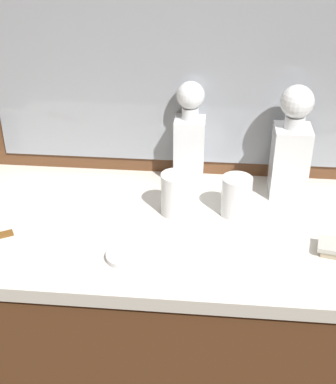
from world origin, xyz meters
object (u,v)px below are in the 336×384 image
object	(u,v)px
porcelain_dish	(124,256)
crystal_tumbler_right	(175,195)
crystal_decanter_center	(189,143)
crystal_decanter_far_left	(291,152)
crystal_tumbler_rear	(236,198)

from	to	relation	value
porcelain_dish	crystal_tumbler_right	bearing A→B (deg)	63.70
crystal_decanter_center	crystal_tumbler_right	distance (m)	0.18
crystal_decanter_far_left	crystal_tumbler_rear	distance (m)	0.19
crystal_tumbler_rear	crystal_tumbler_right	world-z (taller)	crystal_tumbler_right
crystal_decanter_far_left	crystal_tumbler_right	xyz separation A→B (m)	(-0.27, -0.12, -0.07)
crystal_tumbler_rear	crystal_tumbler_right	xyz separation A→B (m)	(-0.14, -0.01, 0.00)
porcelain_dish	crystal_decanter_center	bearing A→B (deg)	71.81
crystal_decanter_center	crystal_tumbler_rear	world-z (taller)	crystal_decanter_center
crystal_decanter_far_left	crystal_tumbler_rear	size ratio (longest dim) A/B	2.93
crystal_decanter_center	crystal_tumbler_right	bearing A→B (deg)	-97.76
crystal_tumbler_rear	crystal_decanter_far_left	bearing A→B (deg)	40.52
crystal_tumbler_rear	crystal_tumbler_right	bearing A→B (deg)	-176.60
crystal_tumbler_right	porcelain_dish	world-z (taller)	crystal_tumbler_right
crystal_decanter_far_left	porcelain_dish	bearing A→B (deg)	-139.85
crystal_decanter_far_left	crystal_tumbler_right	bearing A→B (deg)	-156.35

